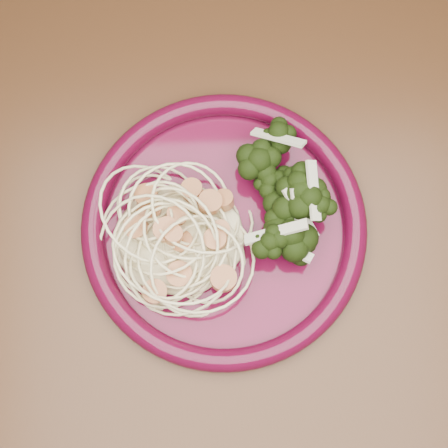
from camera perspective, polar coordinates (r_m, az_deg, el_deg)
dining_table at (r=0.71m, az=0.06°, el=-5.75°), size 1.20×0.80×0.75m
dinner_plate at (r=0.61m, az=0.00°, el=-0.23°), size 0.34×0.34×0.02m
spaghetti_pile at (r=0.60m, az=-4.18°, el=-1.16°), size 0.15×0.14×0.03m
scallop_cluster at (r=0.57m, az=-4.43°, el=-0.34°), size 0.15×0.15×0.04m
broccoli_pile at (r=0.60m, az=5.14°, el=1.73°), size 0.12×0.17×0.05m
onion_garnish at (r=0.57m, az=5.41°, el=2.64°), size 0.09×0.11×0.06m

